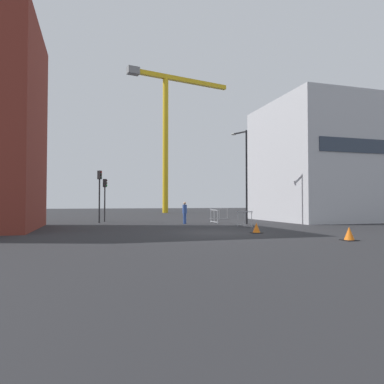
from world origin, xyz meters
The scene contains 12 objects.
ground centered at (0.00, 0.00, 0.00)m, with size 160.00×160.00×0.00m, color #28282B.
office_block centered at (14.83, 9.44, 5.33)m, with size 12.08×10.46×10.65m.
construction_crane centered at (5.16, 36.58, 15.02)m, with size 17.63×4.62×22.49m.
streetlamp_tall centered at (4.72, 6.53, 4.21)m, with size 0.84×1.35×7.20m.
traffic_light_island centered at (-5.48, 12.92, 2.49)m, with size 0.39×0.32×3.68m.
traffic_light_crosswalk centered at (-5.97, 11.14, 2.83)m, with size 0.37×0.36×4.24m.
pedestrian_walking centered at (0.35, 8.05, 0.99)m, with size 0.34×0.34×1.70m.
safety_barrier_right_run centered at (5.20, 13.40, 0.56)m, with size 1.92×0.21×1.08m.
safety_barrier_rear centered at (2.90, 8.42, 0.56)m, with size 0.11×1.86×1.08m.
safety_barrier_front centered at (3.32, 3.59, 0.56)m, with size 0.23×2.10×1.08m.
traffic_cone_striped centered at (4.21, -5.27, 0.28)m, with size 0.59×0.59×0.60m.
traffic_cone_by_barrier centered at (2.01, -0.78, 0.26)m, with size 0.55×0.55×0.56m.
Camera 1 is at (-6.60, -17.93, 1.66)m, focal length 32.53 mm.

